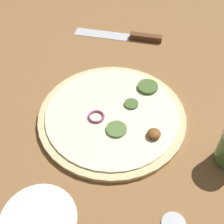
% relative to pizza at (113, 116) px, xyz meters
% --- Properties ---
extents(ground_plane, '(3.00, 3.00, 0.00)m').
position_rel_pizza_xyz_m(ground_plane, '(-0.00, -0.00, -0.01)').
color(ground_plane, olive).
extents(pizza, '(0.35, 0.35, 0.03)m').
position_rel_pizza_xyz_m(pizza, '(0.00, 0.00, 0.00)').
color(pizza, beige).
rests_on(pizza, ground_plane).
extents(knife, '(0.24, 0.17, 0.02)m').
position_rel_pizza_xyz_m(knife, '(-0.19, 0.27, -0.00)').
color(knife, silver).
rests_on(knife, ground_plane).
extents(loose_cap, '(0.05, 0.05, 0.01)m').
position_rel_pizza_xyz_m(loose_cap, '(0.26, -0.10, -0.00)').
color(loose_cap, '#B2B2B7').
rests_on(loose_cap, ground_plane).
extents(flour_patch, '(0.15, 0.15, 0.00)m').
position_rel_pizza_xyz_m(flour_patch, '(0.08, -0.27, -0.01)').
color(flour_patch, white).
rests_on(flour_patch, ground_plane).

